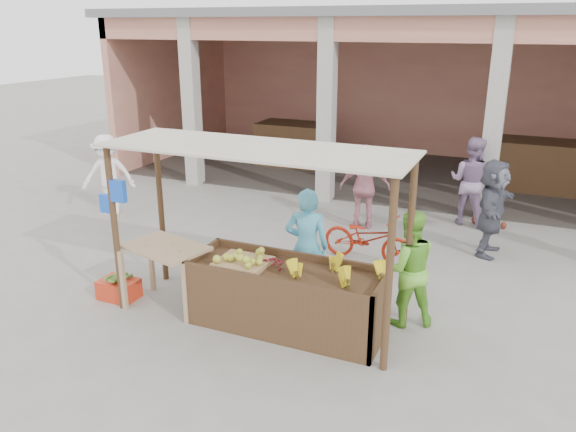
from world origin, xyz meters
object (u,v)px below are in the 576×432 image
at_px(side_table, 166,256).
at_px(red_crate, 119,289).
at_px(vendor_blue, 307,243).
at_px(vendor_green, 408,265).
at_px(fruit_stall, 286,299).
at_px(motorcycle, 368,238).

bearing_deg(side_table, red_crate, -158.96).
height_order(red_crate, vendor_blue, vendor_blue).
height_order(side_table, vendor_green, vendor_green).
bearing_deg(side_table, fruit_stall, 18.07).
bearing_deg(red_crate, vendor_blue, 22.17).
bearing_deg(red_crate, fruit_stall, 5.99).
bearing_deg(fruit_stall, side_table, -175.77).
distance_m(fruit_stall, vendor_blue, 0.93).
distance_m(red_crate, motorcycle, 4.09).
bearing_deg(vendor_green, side_table, -11.97).
height_order(fruit_stall, vendor_green, vendor_green).
height_order(red_crate, vendor_green, vendor_green).
relative_size(red_crate, motorcycle, 0.33).
distance_m(side_table, vendor_green, 3.32).
relative_size(fruit_stall, side_table, 2.02).
distance_m(side_table, motorcycle, 3.46).
xyz_separation_m(side_table, vendor_green, (3.20, 0.87, 0.07)).
bearing_deg(vendor_blue, vendor_green, 163.78).
bearing_deg(vendor_blue, motorcycle, -118.06).
relative_size(fruit_stall, motorcycle, 1.55).
xyz_separation_m(red_crate, vendor_blue, (2.57, 1.01, 0.77)).
bearing_deg(motorcycle, red_crate, 140.20).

